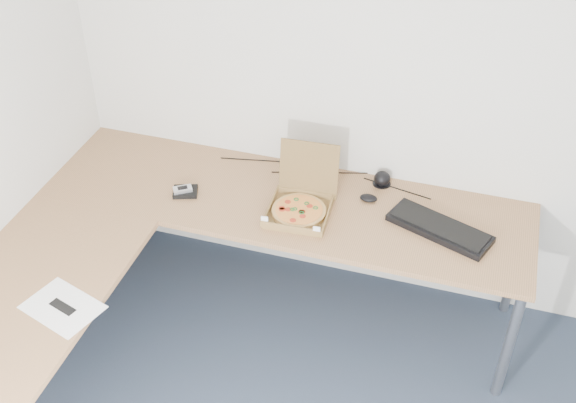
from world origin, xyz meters
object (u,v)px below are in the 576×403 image
(keyboard, at_px, (439,228))
(wallet, at_px, (185,192))
(desk, at_px, (195,244))
(pizza_box, at_px, (300,206))
(drinking_glass, at_px, (324,170))

(keyboard, relative_size, wallet, 4.09)
(desk, xyz_separation_m, keyboard, (1.11, 0.41, 0.05))
(pizza_box, distance_m, keyboard, 0.69)
(desk, relative_size, keyboard, 4.95)
(desk, height_order, wallet, wallet)
(desk, relative_size, pizza_box, 7.11)
(keyboard, bearing_deg, drinking_glass, 179.32)
(drinking_glass, bearing_deg, pizza_box, -96.75)
(drinking_glass, xyz_separation_m, wallet, (-0.65, -0.34, -0.04))
(pizza_box, relative_size, wallet, 2.85)
(drinking_glass, distance_m, keyboard, 0.70)
(drinking_glass, height_order, wallet, drinking_glass)
(drinking_glass, height_order, keyboard, drinking_glass)
(drinking_glass, relative_size, keyboard, 0.22)
(desk, xyz_separation_m, pizza_box, (0.42, 0.35, 0.07))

